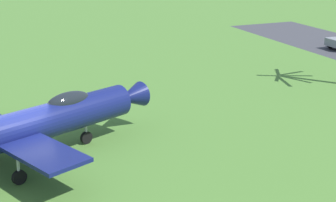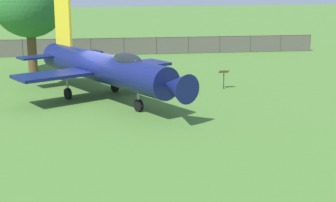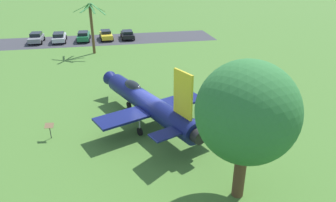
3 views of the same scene
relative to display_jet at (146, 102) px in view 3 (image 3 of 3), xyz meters
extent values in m
plane|color=#47722D|center=(-0.14, 0.30, -1.75)|extent=(200.00, 200.00, 0.00)
cube|color=#38383D|center=(7.23, -28.93, -1.75)|extent=(42.47, 9.59, 0.00)
cylinder|color=#111951|center=(-0.14, 0.30, -0.06)|extent=(6.05, 10.63, 1.52)
cone|color=#111951|center=(2.45, -5.23, -0.06)|extent=(1.85, 2.00, 1.29)
cylinder|color=black|center=(-2.59, 5.52, -0.06)|extent=(1.08, 0.93, 0.91)
ellipsoid|color=black|center=(0.89, -1.89, 0.58)|extent=(1.75, 2.37, 0.84)
cube|color=yellow|center=(-1.92, 4.10, 2.18)|extent=(0.89, 1.69, 2.97)
cube|color=#111951|center=(1.94, 1.89, -0.25)|extent=(4.09, 3.28, 0.16)
cube|color=#111951|center=(-2.70, -0.28, -0.25)|extent=(4.09, 3.28, 0.16)
cube|color=#111951|center=(-0.60, 5.20, 0.09)|extent=(2.10, 1.76, 0.10)
cube|color=#111951|center=(-3.61, 3.79, 0.09)|extent=(2.10, 1.76, 0.10)
cylinder|color=#A5A8AD|center=(1.26, -2.69, -0.83)|extent=(0.12, 0.12, 1.24)
cylinder|color=black|center=(1.26, -2.69, -1.45)|extent=(0.42, 0.62, 0.60)
cylinder|color=#A5A8AD|center=(0.71, 1.92, -0.83)|extent=(0.12, 0.12, 1.24)
cylinder|color=black|center=(0.71, 1.92, -1.45)|extent=(0.42, 0.62, 0.60)
cylinder|color=#A5A8AD|center=(-1.93, 0.68, -0.83)|extent=(0.12, 0.12, 1.24)
cylinder|color=black|center=(-1.93, 0.68, -1.45)|extent=(0.42, 0.62, 0.60)
cylinder|color=brown|center=(-3.93, 8.99, 0.04)|extent=(0.62, 0.62, 3.59)
ellipsoid|color=#2D7033|center=(-3.93, 8.99, 3.20)|extent=(4.94, 5.00, 5.03)
cylinder|color=brown|center=(5.06, -21.03, 1.33)|extent=(0.37, 0.37, 6.16)
cube|color=#387F3D|center=(6.23, -21.21, 4.21)|extent=(2.18, 0.57, 1.04)
cube|color=#387F3D|center=(5.62, -20.13, 4.21)|extent=(1.28, 1.87, 0.63)
cube|color=#387F3D|center=(4.72, -20.24, 4.21)|extent=(0.80, 1.43, 1.03)
cube|color=#387F3D|center=(4.01, -20.31, 4.21)|extent=(1.95, 1.44, 1.41)
cube|color=#387F3D|center=(4.10, -21.32, 4.21)|extent=(1.75, 0.74, 1.09)
cube|color=#387F3D|center=(4.89, -21.95, 4.21)|extent=(0.54, 1.65, 1.01)
cube|color=#387F3D|center=(5.62, -21.96, 4.21)|extent=(1.17, 1.72, 1.23)
cylinder|color=#333333|center=(6.95, 1.30, -1.30)|extent=(0.06, 0.06, 0.90)
cube|color=olive|center=(6.95, 1.30, -0.73)|extent=(0.63, 0.45, 0.25)
cube|color=black|center=(0.17, -29.19, -1.14)|extent=(2.05, 4.38, 0.58)
cube|color=black|center=(0.15, -28.85, -0.62)|extent=(1.65, 2.31, 0.46)
cylinder|color=black|center=(1.16, -30.56, -1.43)|extent=(0.25, 0.65, 0.64)
cylinder|color=black|center=(-0.67, -30.66, -1.43)|extent=(0.25, 0.65, 0.64)
cylinder|color=black|center=(1.02, -27.73, -1.43)|extent=(0.25, 0.65, 0.64)
cylinder|color=black|center=(-0.82, -27.83, -1.43)|extent=(0.25, 0.65, 0.64)
cube|color=gold|center=(3.56, -29.07, -1.10)|extent=(2.20, 4.39, 0.66)
cube|color=black|center=(3.60, -29.40, -0.55)|extent=(1.69, 2.35, 0.45)
cylinder|color=black|center=(2.55, -27.78, -1.43)|extent=(0.29, 0.66, 0.64)
cylinder|color=black|center=(4.26, -27.58, -1.43)|extent=(0.29, 0.66, 0.64)
cylinder|color=black|center=(2.87, -30.55, -1.43)|extent=(0.29, 0.66, 0.64)
cylinder|color=black|center=(4.58, -30.35, -1.43)|extent=(0.29, 0.66, 0.64)
cube|color=#1E6B3D|center=(7.09, -28.93, -1.08)|extent=(1.80, 4.63, 0.69)
cube|color=black|center=(7.08, -28.56, -0.50)|extent=(1.49, 2.42, 0.47)
cylinder|color=black|center=(7.98, -30.44, -1.43)|extent=(0.23, 0.64, 0.64)
cylinder|color=black|center=(6.25, -30.47, -1.43)|extent=(0.23, 0.64, 0.64)
cylinder|color=black|center=(7.93, -27.40, -1.43)|extent=(0.23, 0.64, 0.64)
cylinder|color=black|center=(6.20, -27.43, -1.43)|extent=(0.23, 0.64, 0.64)
cube|color=#B2B5BA|center=(10.78, -28.79, -1.12)|extent=(2.19, 4.88, 0.62)
cube|color=black|center=(10.75, -28.41, -0.55)|extent=(1.73, 2.58, 0.52)
cylinder|color=black|center=(11.81, -30.29, -1.43)|extent=(0.27, 0.65, 0.64)
cylinder|color=black|center=(9.98, -30.43, -1.43)|extent=(0.27, 0.65, 0.64)
cylinder|color=black|center=(11.57, -27.16, -1.43)|extent=(0.27, 0.65, 0.64)
cylinder|color=black|center=(9.74, -27.30, -1.43)|extent=(0.27, 0.65, 0.64)
cube|color=slate|center=(14.19, -28.66, -1.10)|extent=(1.99, 4.29, 0.65)
cube|color=black|center=(14.20, -29.00, -0.51)|extent=(1.62, 2.25, 0.52)
cylinder|color=black|center=(13.22, -27.31, -1.43)|extent=(0.25, 0.65, 0.64)
cylinder|color=black|center=(15.04, -27.24, -1.43)|extent=(0.25, 0.65, 0.64)
cylinder|color=black|center=(13.34, -30.09, -1.43)|extent=(0.25, 0.65, 0.64)
cylinder|color=black|center=(15.16, -30.02, -1.43)|extent=(0.25, 0.65, 0.64)
camera|label=1|loc=(-21.23, 1.62, 7.75)|focal=54.76mm
camera|label=2|loc=(-2.60, -25.40, 4.29)|focal=53.14mm
camera|label=3|loc=(1.87, 21.17, 9.63)|focal=32.85mm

